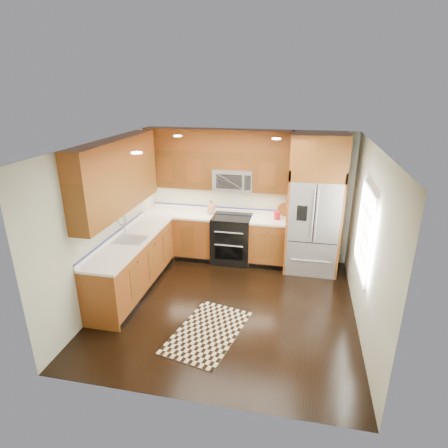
% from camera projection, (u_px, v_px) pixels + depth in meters
% --- Properties ---
extents(ground, '(4.00, 4.00, 0.00)m').
position_uv_depth(ground, '(228.00, 306.00, 6.08)').
color(ground, black).
rests_on(ground, ground).
extents(wall_back, '(4.00, 0.02, 2.60)m').
position_uv_depth(wall_back, '(248.00, 195.00, 7.46)').
color(wall_back, beige).
rests_on(wall_back, ground).
extents(wall_left, '(0.02, 4.00, 2.60)m').
position_uv_depth(wall_left, '(106.00, 222.00, 6.01)').
color(wall_left, beige).
rests_on(wall_left, ground).
extents(wall_right, '(0.02, 4.00, 2.60)m').
position_uv_depth(wall_right, '(368.00, 243.00, 5.24)').
color(wall_right, beige).
rests_on(wall_right, ground).
extents(window, '(0.04, 1.10, 1.30)m').
position_uv_depth(window, '(365.00, 231.00, 5.39)').
color(window, white).
rests_on(window, ground).
extents(base_cabinets, '(2.85, 3.00, 0.90)m').
position_uv_depth(base_cabinets, '(173.00, 251.00, 6.98)').
color(base_cabinets, brown).
rests_on(base_cabinets, ground).
extents(countertop, '(2.86, 3.01, 0.04)m').
position_uv_depth(countertop, '(181.00, 226.00, 6.90)').
color(countertop, white).
rests_on(countertop, base_cabinets).
extents(upper_cabinets, '(2.85, 3.00, 1.15)m').
position_uv_depth(upper_cabinets, '(176.00, 166.00, 6.59)').
color(upper_cabinets, brown).
rests_on(upper_cabinets, ground).
extents(range, '(0.76, 0.67, 0.95)m').
position_uv_depth(range, '(232.00, 239.00, 7.49)').
color(range, black).
rests_on(range, ground).
extents(microwave, '(0.76, 0.40, 0.42)m').
position_uv_depth(microwave, '(234.00, 179.00, 7.19)').
color(microwave, '#B2B2B7').
rests_on(microwave, ground).
extents(refrigerator, '(0.98, 0.75, 2.60)m').
position_uv_depth(refrigerator, '(315.00, 205.00, 6.87)').
color(refrigerator, '#B2B2B7').
rests_on(refrigerator, ground).
extents(sink_faucet, '(0.54, 0.44, 0.37)m').
position_uv_depth(sink_faucet, '(129.00, 236.00, 6.27)').
color(sink_faucet, '#B2B2B7').
rests_on(sink_faucet, countertop).
extents(rug, '(1.14, 1.57, 0.01)m').
position_uv_depth(rug, '(208.00, 332.00, 5.45)').
color(rug, black).
rests_on(rug, ground).
extents(knife_block, '(0.13, 0.16, 0.28)m').
position_uv_depth(knife_block, '(211.00, 208.00, 7.46)').
color(knife_block, '#A57D50').
rests_on(knife_block, countertop).
extents(utensil_crock, '(0.14, 0.14, 0.33)m').
position_uv_depth(utensil_crock, '(277.00, 214.00, 7.16)').
color(utensil_crock, red).
rests_on(utensil_crock, countertop).
extents(cutting_board, '(0.35, 0.35, 0.02)m').
position_uv_depth(cutting_board, '(284.00, 215.00, 7.38)').
color(cutting_board, brown).
rests_on(cutting_board, countertop).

